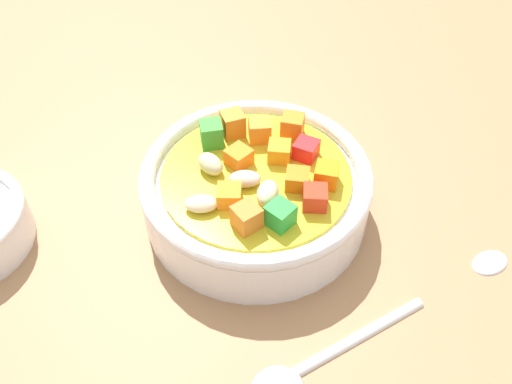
% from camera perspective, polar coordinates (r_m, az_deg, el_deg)
% --- Properties ---
extents(ground_plane, '(1.40, 1.40, 0.02)m').
position_cam_1_polar(ground_plane, '(0.46, -0.00, -2.90)').
color(ground_plane, '#9E754F').
extents(soup_bowl_main, '(0.18, 0.18, 0.06)m').
position_cam_1_polar(soup_bowl_main, '(0.43, 0.02, 0.34)').
color(soup_bowl_main, white).
rests_on(soup_bowl_main, ground_plane).
extents(spoon, '(0.21, 0.10, 0.01)m').
position_cam_1_polar(spoon, '(0.41, 15.12, -11.71)').
color(spoon, silver).
rests_on(spoon, ground_plane).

